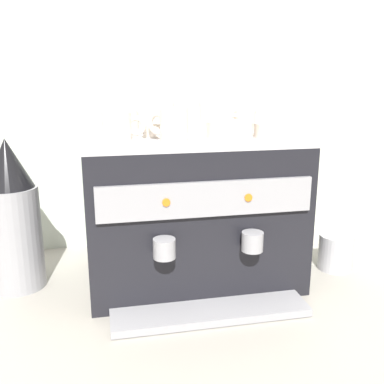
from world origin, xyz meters
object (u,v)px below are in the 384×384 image
Objects in this scene: ceramic_cup_2 at (244,121)px; coffee_grinder at (13,218)px; ceramic_cup_0 at (127,122)px; ceramic_cup_3 at (172,125)px; ceramic_bowl_0 at (229,130)px; ceramic_bowl_1 at (161,129)px; ceramic_cup_4 at (118,126)px; milk_pitcher at (335,252)px; ceramic_cup_1 at (187,116)px; ceramic_bowl_2 at (273,130)px; espresso_machine at (192,210)px.

coffee_grinder is at bearing 177.72° from ceramic_cup_2.
coffee_grinder is (-0.33, -0.01, -0.26)m from ceramic_cup_0.
ceramic_cup_3 is at bearing -59.53° from ceramic_cup_0.
ceramic_bowl_0 is 0.19m from ceramic_bowl_1.
milk_pitcher is (0.66, 0.03, -0.42)m from ceramic_cup_4.
ceramic_bowl_1 is at bearing -134.77° from ceramic_cup_1.
ceramic_cup_1 is 1.17× the size of ceramic_bowl_1.
ceramic_cup_4 is at bearing -177.64° from milk_pitcher.
ceramic_bowl_1 is 0.87× the size of milk_pitcher.
milk_pitcher is at bearing -8.06° from ceramic_cup_0.
ceramic_bowl_2 is at bearing -15.08° from ceramic_bowl_1.
ceramic_bowl_0 is 0.55m from milk_pitcher.
ceramic_bowl_1 is (0.09, -0.07, -0.02)m from ceramic_cup_0.
coffee_grinder is (-0.59, 0.14, -0.25)m from ceramic_bowl_0.
milk_pitcher is at bearing 8.87° from ceramic_cup_3.
ceramic_cup_3 is at bearing -171.24° from ceramic_bowl_0.
ceramic_cup_1 reaches higher than ceramic_bowl_0.
ceramic_cup_3 is 0.28m from ceramic_bowl_2.
espresso_machine is 1.38× the size of coffee_grinder.
ceramic_cup_0 is at bearing 75.55° from ceramic_cup_4.
coffee_grinder is at bearing 171.94° from ceramic_bowl_1.
ceramic_cup_4 is 1.16× the size of ceramic_bowl_1.
ceramic_cup_0 is at bearing 1.83° from coffee_grinder.
ceramic_cup_0 is 0.85× the size of ceramic_cup_1.
ceramic_cup_4 reaches higher than coffee_grinder.
ceramic_cup_0 is 0.42m from coffee_grinder.
ceramic_cup_3 is 0.23× the size of coffee_grinder.
ceramic_cup_4 reaches higher than ceramic_cup_0.
ceramic_bowl_2 is at bearing -166.80° from milk_pitcher.
coffee_grinder is at bearing 159.45° from ceramic_cup_3.
ceramic_cup_1 is 1.09× the size of ceramic_bowl_2.
espresso_machine is at bearing 56.17° from ceramic_cup_3.
ceramic_cup_1 is at bearing 3.69° from coffee_grinder.
ceramic_bowl_0 is (0.08, -0.09, 0.24)m from espresso_machine.
milk_pitcher is (0.46, -0.03, -0.16)m from espresso_machine.
ceramic_cup_0 reaches higher than ceramic_bowl_0.
ceramic_cup_1 is 0.21m from ceramic_cup_3.
ceramic_cup_3 is at bearing -123.83° from espresso_machine.
ceramic_cup_4 is 0.41m from ceramic_bowl_2.
ceramic_cup_3 reaches higher than ceramic_bowl_0.
milk_pitcher is at bearing -2.11° from ceramic_bowl_1.
coffee_grinder is at bearing 174.20° from espresso_machine.
espresso_machine is 0.51m from coffee_grinder.
espresso_machine is at bearing -19.45° from ceramic_cup_0.
milk_pitcher is at bearing -13.73° from ceramic_cup_1.
ceramic_cup_2 is 0.90× the size of ceramic_bowl_2.
ceramic_bowl_0 is 1.09× the size of milk_pitcher.
ceramic_cup_1 reaches higher than milk_pitcher.
ceramic_cup_1 is 0.26× the size of coffee_grinder.
ceramic_cup_3 reaches higher than coffee_grinder.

